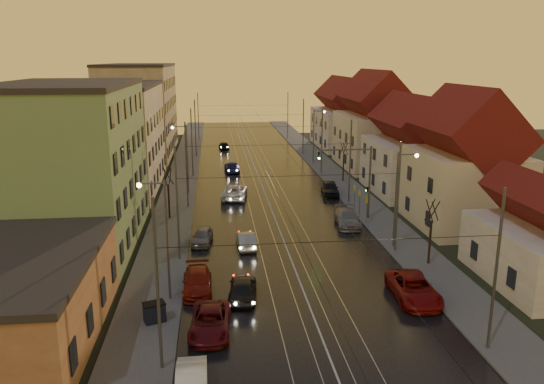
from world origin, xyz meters
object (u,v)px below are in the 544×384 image
object	(u,v)px
dumpster	(154,313)
parked_left_1	(210,322)
parked_right_2	(330,188)
street_lamp_0	(162,229)
driving_car_1	(246,240)
parked_left_3	(202,236)
traffic_light_mast	(360,173)
driving_car_0	(243,288)
parked_left_2	(197,282)
parked_right_0	(414,288)
driving_car_2	(234,192)
parked_right_1	(347,218)
street_lamp_1	(400,190)
street_lamp_2	(184,152)
driving_car_4	(224,145)
driving_car_3	(232,167)
street_lamp_3	(316,131)

from	to	relation	value
dumpster	parked_left_1	bearing A→B (deg)	-43.39
parked_right_2	street_lamp_0	bearing A→B (deg)	-115.36
driving_car_1	parked_left_3	world-z (taller)	driving_car_1
traffic_light_mast	driving_car_1	world-z (taller)	traffic_light_mast
driving_car_0	parked_left_2	xyz separation A→B (m)	(-2.95, 1.45, -0.05)
parked_right_0	dumpster	bearing A→B (deg)	-172.56
street_lamp_0	parked_left_2	size ratio (longest dim) A/B	1.68
driving_car_2	driving_car_0	bearing A→B (deg)	96.53
traffic_light_mast	dumpster	distance (m)	26.14
driving_car_1	parked_right_1	size ratio (longest dim) A/B	0.80
street_lamp_0	driving_car_0	world-z (taller)	street_lamp_0
parked_left_2	dumpster	size ratio (longest dim) A/B	3.96
parked_left_1	parked_right_0	world-z (taller)	parked_right_0
driving_car_0	dumpster	world-z (taller)	driving_car_0
street_lamp_1	parked_left_3	world-z (taller)	street_lamp_1
street_lamp_1	driving_car_0	distance (m)	16.12
street_lamp_0	street_lamp_1	distance (m)	19.89
parked_right_0	dumpster	world-z (taller)	parked_right_0
street_lamp_0	street_lamp_2	distance (m)	28.00
driving_car_2	dumpster	world-z (taller)	driving_car_2
parked_right_0	parked_right_1	size ratio (longest dim) A/B	1.09
street_lamp_0	traffic_light_mast	bearing A→B (deg)	43.10
traffic_light_mast	driving_car_2	world-z (taller)	traffic_light_mast
street_lamp_0	parked_right_0	world-z (taller)	street_lamp_0
parked_left_3	dumpster	bearing A→B (deg)	-93.24
dumpster	parked_right_2	bearing A→B (deg)	39.56
parked_right_2	parked_right_0	bearing A→B (deg)	-83.72
parked_right_1	dumpster	bearing A→B (deg)	-126.98
parked_left_3	parked_right_0	size ratio (longest dim) A/B	0.69
driving_car_4	parked_right_0	world-z (taller)	parked_right_0
street_lamp_2	parked_right_2	size ratio (longest dim) A/B	1.73
street_lamp_2	driving_car_2	xyz separation A→B (m)	(5.50, -2.74, -4.11)
parked_left_3	street_lamp_1	bearing A→B (deg)	-2.35
driving_car_4	parked_right_2	xyz separation A→B (m)	(11.39, -32.97, 0.13)
street_lamp_2	driving_car_1	xyz separation A→B (m)	(5.80, -18.69, -4.22)
driving_car_0	parked_right_1	bearing A→B (deg)	-120.25
driving_car_3	dumpster	distance (m)	43.22
parked_right_2	street_lamp_3	bearing A→B (deg)	91.74
street_lamp_3	parked_right_0	distance (m)	45.84
parked_left_1	parked_right_0	xyz separation A→B (m)	(13.08, 2.87, 0.09)
driving_car_3	driving_car_0	bearing A→B (deg)	87.02
driving_car_1	parked_left_1	xyz separation A→B (m)	(-2.89, -13.78, 0.01)
parked_left_3	street_lamp_3	bearing A→B (deg)	71.50
street_lamp_2	street_lamp_3	bearing A→B (deg)	41.31
street_lamp_1	traffic_light_mast	world-z (taller)	street_lamp_1
driving_car_1	parked_left_1	distance (m)	14.08
street_lamp_1	parked_left_2	bearing A→B (deg)	-157.21
driving_car_1	driving_car_4	world-z (taller)	driving_car_1
parked_left_1	dumpster	xyz separation A→B (m)	(-3.26, 1.40, 0.03)
traffic_light_mast	driving_car_4	size ratio (longest dim) A/B	1.85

